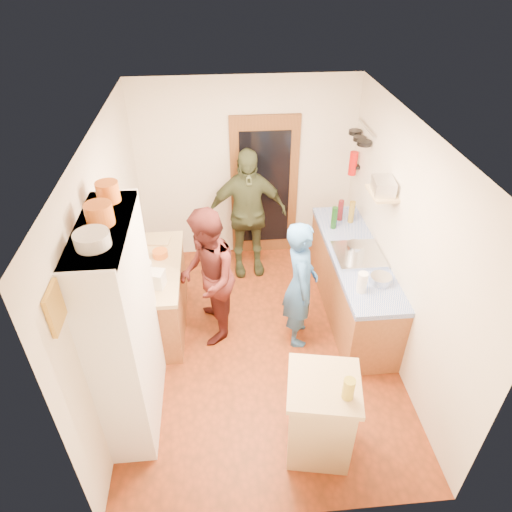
{
  "coord_description": "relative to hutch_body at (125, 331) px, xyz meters",
  "views": [
    {
      "loc": [
        -0.4,
        -3.84,
        4.0
      ],
      "look_at": [
        -0.03,
        0.15,
        1.17
      ],
      "focal_mm": 32.0,
      "sensor_mm": 36.0,
      "label": 1
    }
  ],
  "objects": [
    {
      "name": "floor",
      "position": [
        1.3,
        0.8,
        -1.11
      ],
      "size": [
        3.0,
        4.0,
        0.02
      ],
      "primitive_type": "cube",
      "color": "maroon",
      "rests_on": "ground"
    },
    {
      "name": "ceiling",
      "position": [
        1.3,
        0.8,
        1.51
      ],
      "size": [
        3.0,
        4.0,
        0.02
      ],
      "primitive_type": "cube",
      "color": "silver",
      "rests_on": "ground"
    },
    {
      "name": "wall_back",
      "position": [
        1.3,
        2.81,
        0.2
      ],
      "size": [
        3.0,
        0.02,
        2.6
      ],
      "primitive_type": "cube",
      "color": "beige",
      "rests_on": "ground"
    },
    {
      "name": "wall_front",
      "position": [
        1.3,
        -1.21,
        0.2
      ],
      "size": [
        3.0,
        0.02,
        2.6
      ],
      "primitive_type": "cube",
      "color": "beige",
      "rests_on": "ground"
    },
    {
      "name": "wall_left",
      "position": [
        -0.21,
        0.8,
        0.2
      ],
      "size": [
        0.02,
        4.0,
        2.6
      ],
      "primitive_type": "cube",
      "color": "beige",
      "rests_on": "ground"
    },
    {
      "name": "wall_right",
      "position": [
        2.81,
        0.8,
        0.2
      ],
      "size": [
        0.02,
        4.0,
        2.6
      ],
      "primitive_type": "cube",
      "color": "beige",
      "rests_on": "ground"
    },
    {
      "name": "door_frame",
      "position": [
        1.55,
        2.77,
        -0.05
      ],
      "size": [
        0.95,
        0.06,
        2.1
      ],
      "primitive_type": "cube",
      "color": "brown",
      "rests_on": "ground"
    },
    {
      "name": "door_glass",
      "position": [
        1.55,
        2.74,
        -0.05
      ],
      "size": [
        0.7,
        0.02,
        1.7
      ],
      "primitive_type": "cube",
      "color": "black",
      "rests_on": "door_frame"
    },
    {
      "name": "hutch_body",
      "position": [
        0.0,
        0.0,
        0.0
      ],
      "size": [
        0.4,
        1.2,
        2.2
      ],
      "primitive_type": "cube",
      "color": "white",
      "rests_on": "ground"
    },
    {
      "name": "hutch_top_shelf",
      "position": [
        0.0,
        0.0,
        1.08
      ],
      "size": [
        0.4,
        1.14,
        0.04
      ],
      "primitive_type": "cube",
      "color": "white",
      "rests_on": "hutch_body"
    },
    {
      "name": "plate_stack",
      "position": [
        0.0,
        -0.28,
        1.15
      ],
      "size": [
        0.25,
        0.25,
        0.11
      ],
      "primitive_type": "cylinder",
      "color": "white",
      "rests_on": "hutch_top_shelf"
    },
    {
      "name": "orange_pot_a",
      "position": [
        0.0,
        0.03,
        1.18
      ],
      "size": [
        0.21,
        0.21,
        0.17
      ],
      "primitive_type": "cylinder",
      "color": "orange",
      "rests_on": "hutch_top_shelf"
    },
    {
      "name": "orange_pot_b",
      "position": [
        0.0,
        0.39,
        1.18
      ],
      "size": [
        0.19,
        0.19,
        0.17
      ],
      "primitive_type": "cylinder",
      "color": "orange",
      "rests_on": "hutch_top_shelf"
    },
    {
      "name": "left_counter_base",
      "position": [
        0.1,
        1.25,
        -0.68
      ],
      "size": [
        0.6,
        1.4,
        0.85
      ],
      "primitive_type": "cube",
      "color": "#98592E",
      "rests_on": "ground"
    },
    {
      "name": "left_counter_top",
      "position": [
        0.1,
        1.25,
        -0.23
      ],
      "size": [
        0.64,
        1.44,
        0.05
      ],
      "primitive_type": "cube",
      "color": "tan",
      "rests_on": "left_counter_base"
    },
    {
      "name": "toaster",
      "position": [
        0.15,
        0.88,
        -0.11
      ],
      "size": [
        0.28,
        0.22,
        0.19
      ],
      "primitive_type": "cube",
      "rotation": [
        0.0,
        0.0,
        -0.23
      ],
      "color": "white",
      "rests_on": "left_counter_top"
    },
    {
      "name": "kettle",
      "position": [
        0.05,
        1.03,
        -0.1
      ],
      "size": [
        0.19,
        0.19,
        0.2
      ],
      "primitive_type": "cylinder",
      "rotation": [
        0.0,
        0.0,
        0.09
      ],
      "color": "white",
      "rests_on": "left_counter_top"
    },
    {
      "name": "orange_bowl",
      "position": [
        0.18,
        1.42,
        -0.16
      ],
      "size": [
        0.2,
        0.2,
        0.08
      ],
      "primitive_type": "cylinder",
      "rotation": [
        0.0,
        0.0,
        0.12
      ],
      "color": "orange",
      "rests_on": "left_counter_top"
    },
    {
      "name": "chopping_board",
      "position": [
        0.12,
        1.75,
        -0.19
      ],
      "size": [
        0.33,
        0.26,
        0.02
      ],
      "primitive_type": "cube",
      "rotation": [
        0.0,
        0.0,
        -0.13
      ],
      "color": "tan",
      "rests_on": "left_counter_top"
    },
    {
      "name": "right_counter_base",
      "position": [
        2.5,
        1.3,
        -0.68
      ],
      "size": [
        0.6,
        2.2,
        0.84
      ],
      "primitive_type": "cube",
      "color": "#98592E",
      "rests_on": "ground"
    },
    {
      "name": "right_counter_top",
      "position": [
        2.5,
        1.3,
        -0.23
      ],
      "size": [
        0.62,
        2.22,
        0.06
      ],
      "primitive_type": "cube",
      "color": "#1337A4",
      "rests_on": "right_counter_base"
    },
    {
      "name": "hob",
      "position": [
        2.5,
        1.22,
        -0.18
      ],
      "size": [
        0.55,
        0.58,
        0.04
      ],
      "primitive_type": "cube",
      "color": "silver",
      "rests_on": "right_counter_top"
    },
    {
      "name": "pot_on_hob",
      "position": [
        2.45,
        1.2,
        -0.09
      ],
      "size": [
        0.22,
        0.22,
        0.14
      ],
      "primitive_type": "cylinder",
      "color": "silver",
      "rests_on": "hob"
    },
    {
      "name": "bottle_a",
      "position": [
        2.35,
        1.87,
        -0.05
      ],
      "size": [
        0.08,
        0.08,
        0.3
      ],
      "primitive_type": "cylinder",
      "rotation": [
        0.0,
        0.0,
        0.01
      ],
      "color": "#143F14",
      "rests_on": "right_counter_top"
    },
    {
      "name": "bottle_b",
      "position": [
        2.48,
        2.06,
        -0.06
      ],
      "size": [
        0.09,
        0.09,
        0.29
      ],
      "primitive_type": "cylinder",
      "rotation": [
        0.0,
        0.0,
        -0.29
      ],
      "color": "#591419",
      "rests_on": "right_counter_top"
    },
    {
      "name": "bottle_c",
      "position": [
        2.61,
        1.99,
        -0.05
      ],
      "size": [
        0.09,
        0.09,
        0.3
      ],
      "primitive_type": "cylinder",
      "rotation": [
        0.0,
        0.0,
        -0.23
      ],
      "color": "olive",
      "rests_on": "right_counter_top"
    },
    {
      "name": "paper_towel",
      "position": [
        2.35,
        0.58,
        -0.08
      ],
      "size": [
        0.12,
        0.12,
        0.23
      ],
      "primitive_type": "cylinder",
      "rotation": [
        0.0,
        0.0,
        -0.17
      ],
      "color": "white",
      "rests_on": "right_counter_top"
    },
    {
      "name": "mixing_bowl",
      "position": [
        2.6,
        0.7,
        -0.16
      ],
      "size": [
        0.27,
        0.27,
        0.09
      ],
      "primitive_type": "cylinder",
      "rotation": [
        0.0,
        0.0,
        0.21
      ],
      "color": "silver",
      "rests_on": "right_counter_top"
    },
    {
      "name": "island_base",
      "position": [
        1.71,
        -0.59,
        -0.67
      ],
      "size": [
        0.64,
        0.64,
        0.86
      ],
      "primitive_type": "cube",
      "rotation": [
        0.0,
        0.0,
        -0.19
      ],
      "color": "tan",
      "rests_on": "ground"
    },
    {
      "name": "island_top",
      "position": [
        1.71,
        -0.59,
        -0.22
      ],
      "size": [
        0.73,
        0.73,
        0.05
      ],
      "primitive_type": "cube",
      "rotation": [
        0.0,
        0.0,
        -0.19
      ],
      "color": "tan",
      "rests_on": "island_base"
    },
    {
      "name": "cutting_board",
      "position": [
        1.67,
        -0.53,
        -0.21
      ],
      "size": [
        0.4,
        0.34,
        0.02
      ],
      "primitive_type": "cube",
      "rotation": [
        0.0,
        0.0,
        -0.19
      ],
      "color": "white",
      "rests_on": "island_top"
    },
    {
      "name": "oil_jar",
      "position": [
        1.86,
        -0.74,
        -0.09
      ],
      "size": [
        0.12,
        0.12,
        0.2
      ],
      "primitive_type": "cylinder",
      "rotation": [
        0.0,
        0.0,
        -0.19
      ],
      "color": "#AD9E2D",
      "rests_on": "island_top"
    },
    {
      "name": "pan_rail",
      "position": [
        2.76,
        2.33,
        0.95
      ],
      "size": [
        0.02,
        0.65,
        0.02
      ],
      "primitive_type": "cylinder",
      "rotation": [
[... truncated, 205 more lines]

